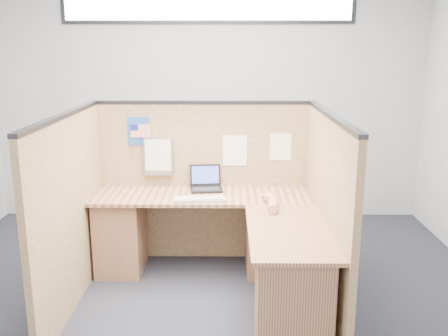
{
  "coord_description": "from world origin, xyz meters",
  "views": [
    {
      "loc": [
        0.24,
        -3.59,
        2.02
      ],
      "look_at": [
        0.2,
        0.5,
        1.02
      ],
      "focal_mm": 40.0,
      "sensor_mm": 36.0,
      "label": 1
    }
  ],
  "objects_px": {
    "laptop": "(207,183)",
    "keyboard": "(200,199)",
    "l_desk": "(222,247)",
    "mouse": "(269,199)"
  },
  "relations": [
    {
      "from": "keyboard",
      "to": "mouse",
      "type": "relative_size",
      "value": 3.95
    },
    {
      "from": "l_desk",
      "to": "laptop",
      "type": "bearing_deg",
      "value": 104.93
    },
    {
      "from": "laptop",
      "to": "mouse",
      "type": "distance_m",
      "value": 0.67
    },
    {
      "from": "l_desk",
      "to": "mouse",
      "type": "bearing_deg",
      "value": 25.58
    },
    {
      "from": "laptop",
      "to": "keyboard",
      "type": "xyz_separation_m",
      "value": [
        -0.04,
        -0.38,
        -0.04
      ]
    },
    {
      "from": "keyboard",
      "to": "laptop",
      "type": "bearing_deg",
      "value": 79.04
    },
    {
      "from": "laptop",
      "to": "l_desk",
      "type": "bearing_deg",
      "value": -81.56
    },
    {
      "from": "laptop",
      "to": "keyboard",
      "type": "distance_m",
      "value": 0.38
    },
    {
      "from": "l_desk",
      "to": "mouse",
      "type": "distance_m",
      "value": 0.57
    },
    {
      "from": "l_desk",
      "to": "laptop",
      "type": "relative_size",
      "value": 6.28
    }
  ]
}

